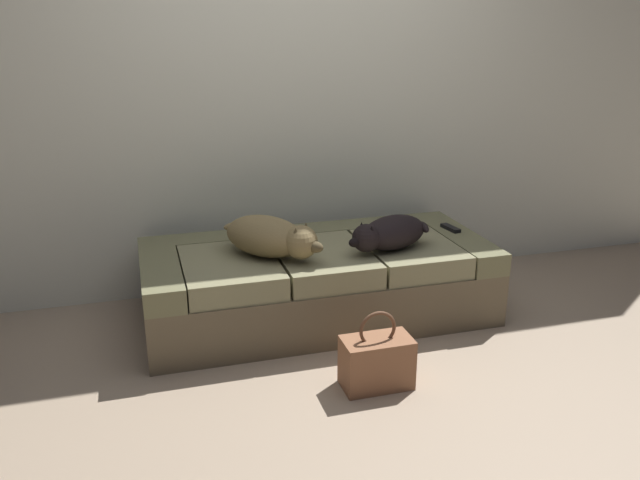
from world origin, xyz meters
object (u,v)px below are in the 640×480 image
object	(u,v)px
couch	(317,281)
dog_dark	(389,233)
dog_tan	(271,237)
tv_remote	(450,228)
handbag	(377,361)

from	to	relation	value
couch	dog_dark	xyz separation A→B (m)	(0.35, -0.17, 0.31)
dog_tan	tv_remote	size ratio (longest dim) A/B	3.64
tv_remote	handbag	world-z (taller)	tv_remote
tv_remote	handbag	distance (m)	1.21
tv_remote	dog_dark	bearing A→B (deg)	-163.72
dog_dark	tv_remote	world-z (taller)	dog_dark
couch	dog_tan	bearing A→B (deg)	-160.79
dog_dark	handbag	bearing A→B (deg)	-115.61
couch	handbag	bearing A→B (deg)	-86.45
dog_dark	tv_remote	size ratio (longest dim) A/B	3.51
dog_dark	handbag	size ratio (longest dim) A/B	1.39
dog_tan	dog_dark	distance (m)	0.64
tv_remote	couch	bearing A→B (deg)	175.24
dog_tan	dog_dark	xyz separation A→B (m)	(0.63, -0.07, -0.02)
couch	dog_tan	distance (m)	0.44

